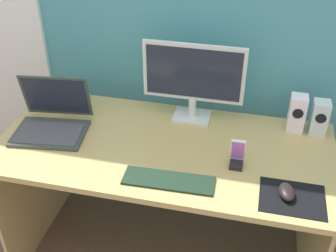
% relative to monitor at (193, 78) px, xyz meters
% --- Properties ---
extents(wall_back, '(6.00, 0.04, 2.50)m').
position_rel_monitor_xyz_m(wall_back, '(-0.08, 0.20, 0.28)').
color(wall_back, teal).
rests_on(wall_back, ground_plane).
extents(desk, '(1.52, 0.71, 0.75)m').
position_rel_monitor_xyz_m(desk, '(-0.08, -0.26, -0.37)').
color(desk, tan).
rests_on(desk, ground_plane).
extents(monitor, '(0.48, 0.14, 0.39)m').
position_rel_monitor_xyz_m(monitor, '(0.00, 0.00, 0.00)').
color(monitor, silver).
rests_on(monitor, desk).
extents(speaker_right, '(0.08, 0.08, 0.17)m').
position_rel_monitor_xyz_m(speaker_right, '(0.60, 0.01, -0.14)').
color(speaker_right, silver).
rests_on(speaker_right, desk).
extents(speaker_near_monitor, '(0.08, 0.08, 0.18)m').
position_rel_monitor_xyz_m(speaker_near_monitor, '(0.49, 0.01, -0.13)').
color(speaker_near_monitor, white).
rests_on(speaker_near_monitor, desk).
extents(laptop, '(0.36, 0.33, 0.24)m').
position_rel_monitor_xyz_m(laptop, '(-0.63, -0.25, -0.17)').
color(laptop, '#35413C').
rests_on(laptop, desk).
extents(fishbowl, '(0.15, 0.15, 0.15)m').
position_rel_monitor_xyz_m(fishbowl, '(-0.64, -0.00, -0.15)').
color(fishbowl, silver).
rests_on(fishbowl, desk).
extents(keyboard_external, '(0.37, 0.12, 0.01)m').
position_rel_monitor_xyz_m(keyboard_external, '(-0.00, -0.49, -0.21)').
color(keyboard_external, black).
rests_on(keyboard_external, desk).
extents(mousepad, '(0.25, 0.20, 0.00)m').
position_rel_monitor_xyz_m(mousepad, '(0.48, -0.48, -0.22)').
color(mousepad, black).
rests_on(mousepad, desk).
extents(mouse, '(0.08, 0.11, 0.04)m').
position_rel_monitor_xyz_m(mouse, '(0.46, -0.47, -0.20)').
color(mouse, black).
rests_on(mouse, mousepad).
extents(phone_in_dock, '(0.06, 0.06, 0.14)m').
position_rel_monitor_xyz_m(phone_in_dock, '(0.25, -0.33, -0.17)').
color(phone_in_dock, black).
rests_on(phone_in_dock, desk).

